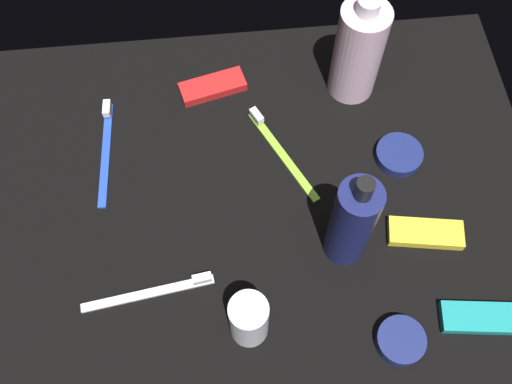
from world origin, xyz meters
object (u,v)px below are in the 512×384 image
Objects in this scene: snack_bar_yellow at (425,233)px; cream_tin_left at (400,341)px; bodywash_bottle at (358,51)px; snack_bar_red at (213,87)px; lotion_bottle at (352,222)px; snack_bar_teal at (481,318)px; toothbrush_lime at (279,149)px; toothbrush_white at (156,291)px; toothbrush_blue at (106,147)px; deodorant_stick at (249,320)px; cream_tin_right at (399,155)px.

cream_tin_left is at bearing -105.20° from snack_bar_yellow.
bodywash_bottle is 1.79× the size of snack_bar_red.
lotion_bottle is 14.04cm from snack_bar_yellow.
bodywash_bottle reaches higher than snack_bar_yellow.
snack_bar_teal and snack_bar_yellow have the same top height.
lotion_bottle reaches higher than toothbrush_lime.
toothbrush_white reaches higher than snack_bar_red.
cream_tin_left is at bearing -41.05° from toothbrush_blue.
toothbrush_lime is (7.06, 26.52, -4.19)cm from deodorant_stick.
toothbrush_lime is 1.60× the size of snack_bar_teal.
snack_bar_yellow is at bearing -39.98° from toothbrush_lime.
snack_bar_red is (-16.35, 28.81, -7.71)cm from lotion_bottle.
deodorant_stick is (-14.20, -10.18, -3.66)cm from lotion_bottle.
toothbrush_lime is 24.61cm from snack_bar_yellow.
toothbrush_lime is 2.37× the size of cream_tin_right.
deodorant_stick is at bearing -27.23° from toothbrush_white.
lotion_bottle is 1.07× the size of toothbrush_blue.
deodorant_stick reaches higher than snack_bar_teal.
lotion_bottle is 1.85× the size of snack_bar_red.
toothbrush_white is (-31.93, -31.29, -7.84)cm from bodywash_bottle.
deodorant_stick is 1.37× the size of cream_tin_right.
deodorant_stick is 0.58× the size of toothbrush_lime.
deodorant_stick is 39.26cm from snack_bar_red.
lotion_bottle reaches higher than toothbrush_white.
cream_tin_right reaches higher than snack_bar_yellow.
toothbrush_white is at bearing 162.36° from cream_tin_left.
lotion_bottle reaches higher than cream_tin_left.
deodorant_stick reaches higher than toothbrush_white.
toothbrush_lime is at bearing 75.09° from deodorant_stick.
cream_tin_right is at bearing 25.26° from toothbrush_white.
snack_bar_teal and snack_bar_red have the same top height.
bodywash_bottle is at bearing 112.40° from snack_bar_yellow.
snack_bar_red is 31.09cm from cream_tin_right.
cream_tin_left is at bearing -68.17° from toothbrush_lime.
cream_tin_right is at bearing -7.79° from toothbrush_blue.
toothbrush_lime and cream_tin_left have the same top height.
cream_tin_left is at bearing -162.84° from snack_bar_teal.
toothbrush_white is 34.26cm from snack_bar_red.
toothbrush_white is 40.73cm from cream_tin_right.
toothbrush_white is at bearing -73.19° from toothbrush_blue.
toothbrush_lime is (-7.14, 16.34, -7.85)cm from lotion_bottle.
toothbrush_blue is 2.86× the size of cream_tin_left.
cream_tin_right is (26.99, -15.43, 0.07)cm from snack_bar_red.
toothbrush_lime is 36.68cm from snack_bar_teal.
bodywash_bottle is (5.73, 27.29, -0.02)cm from lotion_bottle.
lotion_bottle is at bearing -30.23° from toothbrush_blue.
lotion_bottle reaches higher than deodorant_stick.
snack_bar_yellow is at bearing 22.45° from deodorant_stick.
toothbrush_blue is 1.73× the size of snack_bar_teal.
snack_bar_teal is at bearing -36.57° from lotion_bottle.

